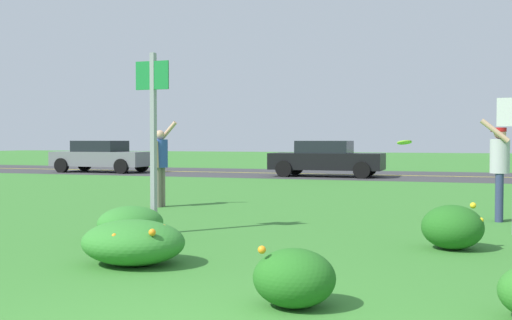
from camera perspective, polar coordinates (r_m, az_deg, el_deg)
The scene contains 13 objects.
ground_plane at distance 14.93m, azimuth 12.43°, elevation -3.85°, with size 120.00×120.00×0.00m, color #387A2D.
highway_strip at distance 26.19m, azimuth 15.19°, elevation -1.43°, with size 120.00×7.49×0.01m, color #38383A.
highway_center_stripe at distance 26.19m, azimuth 15.19°, elevation -1.42°, with size 120.00×0.16×0.00m, color yellow.
daylily_clump_front_center at distance 7.44m, azimuth -11.32°, elevation -7.49°, with size 1.25×1.06×0.53m.
daylily_clump_mid_center at distance 8.72m, azimuth 17.77°, elevation -5.94°, with size 0.82×0.78×0.63m.
daylily_clump_near_camera at distance 9.25m, azimuth -11.56°, elevation -5.75°, with size 0.94×1.02×0.50m.
daylily_clump_mid_left at distance 5.50m, azimuth 3.56°, elevation -10.85°, with size 0.74×0.69×0.56m.
sign_post_near_path at distance 9.69m, azimuth -9.52°, elevation 3.19°, with size 0.56×0.10×2.82m.
person_thrower_blue_shirt at distance 13.67m, azimuth -8.88°, elevation -0.05°, with size 0.49×0.49×1.90m.
person_catcher_red_cap_gray_shirt at distance 11.91m, azimuth 21.65°, elevation -0.33°, with size 0.52×0.49×1.86m.
frisbee_lime at distance 11.92m, azimuth 13.61°, elevation 1.59°, with size 0.28×0.27×0.11m.
car_gray_leftmost at distance 29.10m, azimuth -14.13°, elevation 0.35°, with size 4.50×2.00×1.45m.
car_black_center_left at distance 24.99m, azimuth 6.54°, elevation 0.16°, with size 4.50×2.00×1.45m.
Camera 1 is at (1.64, -3.44, 1.47)m, focal length 43.12 mm.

